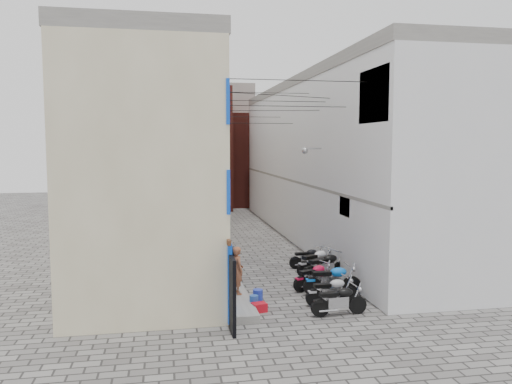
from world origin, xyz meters
TOP-DOWN VIEW (x-y plane):
  - ground at (0.00, 0.00)m, footprint 90.00×90.00m
  - plinth at (-2.05, 13.00)m, footprint 0.90×26.00m
  - building_left at (-4.98, 12.95)m, footprint 5.10×27.00m
  - building_right at (5.00, 13.00)m, footprint 5.94×26.00m
  - building_far_brick_left at (-2.00, 28.00)m, footprint 6.00×6.00m
  - building_far_brick_right at (3.00, 30.00)m, footprint 5.00×6.00m
  - building_far_concrete at (0.00, 34.00)m, footprint 8.00×5.00m
  - far_shopfront at (0.00, 25.20)m, footprint 2.00×0.30m
  - overhead_wires at (0.00, 7.64)m, footprint 5.80×13.02m
  - motorcycle_a at (0.98, 0.29)m, footprint 1.87×0.66m
  - motorcycle_b at (1.10, 1.32)m, footprint 1.85×0.66m
  - motorcycle_c at (1.48, 2.38)m, footprint 2.14×0.78m
  - motorcycle_d at (1.06, 3.16)m, footprint 1.95×1.24m
  - motorcycle_e at (1.84, 4.23)m, footprint 2.28×1.38m
  - motorcycle_f at (1.78, 5.23)m, footprint 2.13×1.50m
  - motorcycle_g at (1.74, 6.35)m, footprint 1.76×0.74m
  - person_a at (-1.94, 2.34)m, footprint 0.51×0.67m
  - person_b at (-2.09, 2.55)m, footprint 1.00×1.00m
  - water_jug_near at (-1.55, 1.39)m, footprint 0.37×0.37m
  - water_jug_far at (-1.34, 1.79)m, footprint 0.40×0.40m
  - red_crate at (-1.43, 1.08)m, footprint 0.52×0.43m

SIDE VIEW (x-z plane):
  - ground at x=0.00m, z-range 0.00..0.00m
  - plinth at x=-2.05m, z-range 0.00..0.25m
  - red_crate at x=-1.43m, z-range 0.00..0.29m
  - water_jug_near at x=-1.55m, z-range 0.00..0.45m
  - water_jug_far at x=-1.34m, z-range 0.00..0.52m
  - motorcycle_g at x=1.74m, z-range 0.00..0.99m
  - motorcycle_b at x=1.10m, z-range 0.00..1.06m
  - motorcycle_a at x=0.98m, z-range 0.00..1.07m
  - motorcycle_d at x=1.06m, z-range 0.00..1.08m
  - motorcycle_f at x=1.78m, z-range 0.00..1.19m
  - motorcycle_c at x=1.48m, z-range 0.00..1.22m
  - motorcycle_e at x=1.84m, z-range 0.00..1.26m
  - person_b at x=-2.09m, z-range 0.25..1.89m
  - person_a at x=-1.94m, z-range 0.25..1.90m
  - far_shopfront at x=0.00m, z-range 0.00..2.40m
  - building_far_brick_right at x=3.00m, z-range 0.00..8.00m
  - building_left at x=-4.98m, z-range 0.00..9.00m
  - building_right at x=5.00m, z-range 0.01..9.01m
  - building_far_brick_left at x=-2.00m, z-range 0.00..10.00m
  - building_far_concrete at x=0.00m, z-range 0.00..11.00m
  - overhead_wires at x=0.00m, z-range 6.46..7.79m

